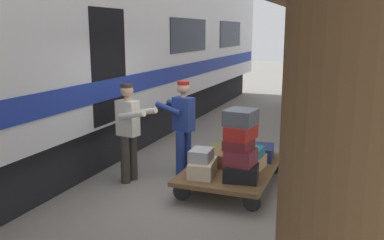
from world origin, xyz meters
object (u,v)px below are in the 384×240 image
object	(u,v)px
suitcase_navy_fabric	(258,152)
suitcase_burgundy_valise	(241,157)
suitcase_brown_leather	(214,158)
suitcase_slate_roller	(241,117)
suitcase_gray_aluminum	(201,155)
porter_by_door	(129,129)
train_car	(40,58)
suitcase_black_hardshell	(241,173)
suitcase_olive_duffel	(225,150)
suitcase_maroon_trunk	(239,144)
baggage_tug	(320,92)
suitcase_tan_vintage	(250,162)
suitcase_teal_softside	(250,152)
luggage_cart	(232,169)
suitcase_cream_canvas	(202,168)
suitcase_red_plastic	(241,132)
porter_in_overalls	(183,125)

from	to	relation	value
suitcase_navy_fabric	suitcase_burgundy_valise	world-z (taller)	suitcase_burgundy_valise
suitcase_brown_leather	suitcase_slate_roller	xyz separation A→B (m)	(-0.57, 0.49, 0.84)
suitcase_gray_aluminum	suitcase_brown_leather	bearing A→B (deg)	-92.25
suitcase_gray_aluminum	porter_by_door	bearing A→B (deg)	-7.42
train_car	suitcase_black_hardshell	size ratio (longest dim) A/B	43.65
suitcase_olive_duffel	suitcase_maroon_trunk	size ratio (longest dim) A/B	1.40
suitcase_black_hardshell	baggage_tug	distance (m)	8.19
suitcase_tan_vintage	suitcase_gray_aluminum	world-z (taller)	suitcase_gray_aluminum
suitcase_tan_vintage	suitcase_teal_softside	size ratio (longest dim) A/B	1.16
suitcase_brown_leather	suitcase_olive_duffel	distance (m)	0.60
suitcase_slate_roller	luggage_cart	bearing A→B (deg)	-62.39
suitcase_brown_leather	suitcase_navy_fabric	distance (m)	0.86
suitcase_gray_aluminum	suitcase_slate_roller	distance (m)	0.86
suitcase_black_hardshell	suitcase_cream_canvas	size ratio (longest dim) A/B	0.84
suitcase_slate_roller	suitcase_maroon_trunk	bearing A→B (deg)	82.10
luggage_cart	suitcase_teal_softside	world-z (taller)	suitcase_teal_softside
train_car	suitcase_cream_canvas	world-z (taller)	train_car
suitcase_black_hardshell	porter_by_door	bearing A→B (deg)	-5.08
suitcase_teal_softside	suitcase_red_plastic	world-z (taller)	suitcase_red_plastic
suitcase_maroon_trunk	suitcase_olive_duffel	bearing A→B (deg)	-63.88
suitcase_burgundy_valise	suitcase_tan_vintage	bearing A→B (deg)	-92.24
luggage_cart	suitcase_burgundy_valise	bearing A→B (deg)	117.24
suitcase_brown_leather	suitcase_slate_roller	world-z (taller)	suitcase_slate_roller
suitcase_gray_aluminum	suitcase_slate_roller	world-z (taller)	suitcase_slate_roller
suitcase_cream_canvas	suitcase_slate_roller	distance (m)	1.01
luggage_cart	suitcase_maroon_trunk	distance (m)	0.84
suitcase_burgundy_valise	baggage_tug	xyz separation A→B (m)	(-0.51, -8.14, -0.07)
suitcase_cream_canvas	suitcase_red_plastic	xyz separation A→B (m)	(-0.58, -0.08, 0.61)
train_car	baggage_tug	xyz separation A→B (m)	(-4.53, -7.69, -1.43)
suitcase_brown_leather	suitcase_slate_roller	bearing A→B (deg)	139.01
suitcase_burgundy_valise	porter_in_overalls	distance (m)	1.53
baggage_tug	suitcase_burgundy_valise	bearing A→B (deg)	86.38
suitcase_black_hardshell	porter_in_overalls	xyz separation A→B (m)	(1.30, -0.85, 0.46)
suitcase_teal_softside	suitcase_olive_duffel	bearing A→B (deg)	-44.73
luggage_cart	suitcase_gray_aluminum	xyz separation A→B (m)	(0.33, 0.60, 0.37)
suitcase_tan_vintage	suitcase_burgundy_valise	bearing A→B (deg)	87.76
suitcase_black_hardshell	train_car	bearing A→B (deg)	-6.90
train_car	suitcase_red_plastic	bearing A→B (deg)	174.14
suitcase_cream_canvas	suitcase_burgundy_valise	size ratio (longest dim) A/B	1.41
suitcase_gray_aluminum	porter_by_door	size ratio (longest dim) A/B	0.23
porter_in_overalls	suitcase_cream_canvas	bearing A→B (deg)	128.81
suitcase_maroon_trunk	baggage_tug	bearing A→B (deg)	-93.88
suitcase_slate_roller	suitcase_black_hardshell	bearing A→B (deg)	116.49
suitcase_gray_aluminum	porter_in_overalls	distance (m)	1.10
luggage_cart	baggage_tug	bearing A→B (deg)	-96.04
luggage_cart	suitcase_black_hardshell	world-z (taller)	suitcase_black_hardshell
suitcase_slate_roller	suitcase_gray_aluminum	bearing A→B (deg)	9.90
suitcase_black_hardshell	suitcase_gray_aluminum	xyz separation A→B (m)	(0.64, -0.00, 0.21)
baggage_tug	suitcase_tan_vintage	bearing A→B (deg)	86.28
suitcase_olive_duffel	porter_in_overalls	world-z (taller)	porter_in_overalls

